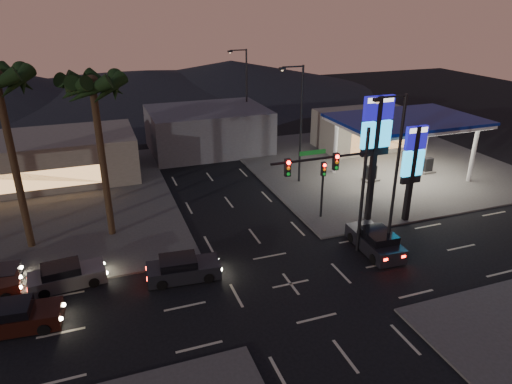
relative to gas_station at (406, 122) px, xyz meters
name	(u,v)px	position (x,y,z in m)	size (l,w,h in m)	color
ground	(291,284)	(-16.00, -12.00, -5.08)	(140.00, 140.00, 0.00)	black
corner_lot_ne	(374,163)	(0.00, 4.00, -5.02)	(24.00, 24.00, 0.12)	#47443F
corner_lot_nw	(10,211)	(-32.00, 4.00, -5.02)	(24.00, 24.00, 0.12)	#47443F
gas_station	(406,122)	(0.00, 0.00, 0.00)	(12.20, 8.20, 5.47)	silver
convenience_store	(365,129)	(2.00, 9.00, -3.08)	(10.00, 6.00, 4.00)	#726B5B
pylon_sign_tall	(376,135)	(-7.50, -6.50, 1.31)	(2.20, 0.35, 9.00)	black
pylon_sign_short	(413,160)	(-5.00, -7.50, -0.42)	(1.60, 0.35, 7.00)	black
traffic_signal_mast	(339,177)	(-12.24, -10.01, 0.15)	(6.10, 0.39, 8.00)	black
pedestal_signal	(323,181)	(-10.50, -5.02, -2.16)	(0.32, 0.39, 4.30)	black
streetlight_near	(394,168)	(-9.21, -11.00, 0.64)	(2.14, 0.25, 10.00)	black
streetlight_mid	(299,118)	(-9.21, 2.00, 0.64)	(2.14, 0.25, 10.00)	black
streetlight_far	(245,90)	(-9.21, 16.00, 0.64)	(2.14, 0.25, 10.00)	black
palm_a	(94,95)	(-25.00, -2.50, 4.35)	(4.41, 4.41, 10.86)	black
building_far_west	(40,159)	(-30.00, 10.00, -3.08)	(16.00, 8.00, 4.00)	#726B5B
building_far_mid	(208,130)	(-14.00, 14.00, -2.88)	(12.00, 9.00, 4.40)	#4C4C51
hill_right	(231,75)	(-1.00, 48.00, -2.58)	(50.00, 50.00, 5.00)	black
hill_center	(146,83)	(-16.00, 48.00, -3.08)	(60.00, 60.00, 4.00)	black
car_lane_a_front	(182,269)	(-21.56, -9.37, -4.45)	(4.30, 2.06, 1.37)	black
car_lane_a_mid	(15,318)	(-30.00, -10.92, -4.44)	(4.35, 2.10, 1.38)	black
car_lane_b_front	(66,276)	(-27.76, -7.87, -4.46)	(4.21, 2.04, 1.33)	#535255
suv_station	(375,241)	(-9.50, -10.46, -4.39)	(2.11, 4.54, 1.48)	black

